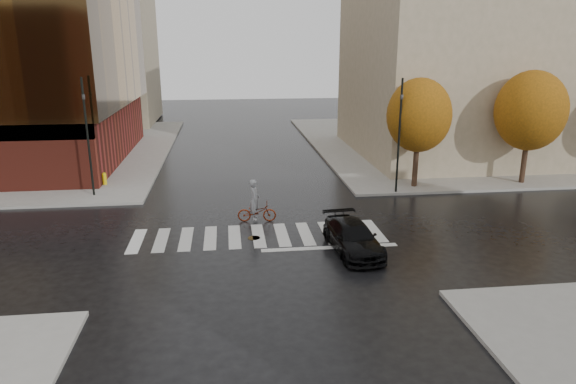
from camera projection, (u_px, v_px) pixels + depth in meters
The scene contains 13 objects.
ground at pixel (259, 240), 23.24m from camera, with size 120.00×120.00×0.00m, color black.
sidewalk_ne at pixel (479, 142), 45.65m from camera, with size 30.00×30.00×0.15m, color gray.
crosswalk at pixel (258, 236), 23.71m from camera, with size 12.00×3.00×0.01m, color silver.
building_ne_tan at pixel (466, 35), 38.83m from camera, with size 16.00×16.00×18.00m, color gray.
building_nw_far at pixel (82, 27), 53.78m from camera, with size 14.00×12.00×20.00m, color gray.
tree_ne_a at pixel (419, 115), 30.19m from camera, with size 3.80×3.80×6.50m.
tree_ne_b at pixel (531, 111), 30.96m from camera, with size 4.20×4.20×6.89m.
sedan at pixel (353, 237), 21.79m from camera, with size 1.77×4.35×1.26m, color black.
cyclist at pixel (256, 207), 25.41m from camera, with size 1.95×0.82×2.16m.
traffic_light_nw at pixel (87, 131), 28.48m from camera, with size 0.18×0.15×6.64m.
traffic_light_ne at pixel (400, 130), 29.15m from camera, with size 0.19×0.20×6.56m.
fire_hydrant at pixel (104, 178), 31.58m from camera, with size 0.27×0.27×0.77m.
manhole at pixel (254, 238), 23.43m from camera, with size 0.58×0.58×0.01m, color #49371A.
Camera 1 is at (-1.32, -21.69, 8.61)m, focal length 32.00 mm.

